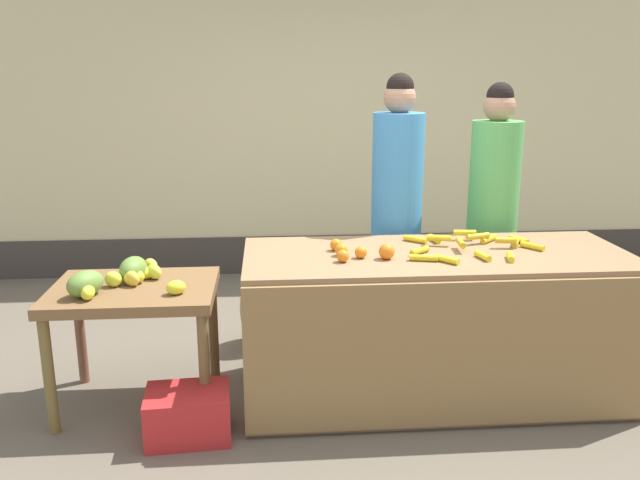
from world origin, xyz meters
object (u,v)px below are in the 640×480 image
object	(u,v)px
vendor_woman_blue_shirt	(396,215)
vendor_woman_green_shirt	(492,217)
produce_crate	(188,414)
produce_sack	(262,308)

from	to	relation	value
vendor_woman_blue_shirt	vendor_woman_green_shirt	xyz separation A→B (m)	(0.68, 0.03, -0.03)
produce_crate	produce_sack	bearing A→B (deg)	71.88
produce_sack	vendor_woman_blue_shirt	bearing A→B (deg)	-6.28
produce_sack	vendor_woman_green_shirt	bearing A→B (deg)	-2.52
produce_crate	produce_sack	size ratio (longest dim) A/B	0.79
vendor_woman_green_shirt	produce_sack	size ratio (longest dim) A/B	3.28
vendor_woman_green_shirt	produce_sack	distance (m)	1.72
produce_crate	produce_sack	xyz separation A→B (m)	(0.39, 1.18, 0.15)
produce_crate	produce_sack	distance (m)	1.25
vendor_woman_blue_shirt	produce_crate	world-z (taller)	vendor_woman_blue_shirt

